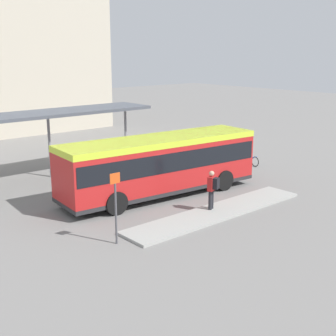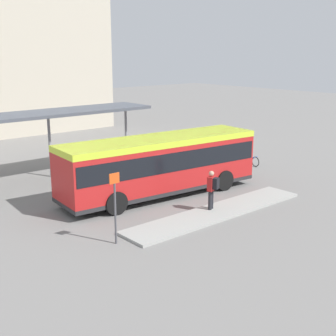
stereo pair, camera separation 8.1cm
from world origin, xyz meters
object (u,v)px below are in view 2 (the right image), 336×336
Objects in this scene: platform_sign at (115,205)px; bicycle_orange at (242,158)px; pedestrian_waiting at (212,187)px; bicycle_blue at (251,160)px; city_bus at (160,162)px.

bicycle_orange is at bearing 21.75° from platform_sign.
pedestrian_waiting reaches higher than bicycle_blue.
city_bus is 3.52m from pedestrian_waiting.
pedestrian_waiting is 1.17× the size of bicycle_orange.
platform_sign reaches higher than bicycle_orange.
city_bus reaches higher than platform_sign.
city_bus is 7.06× the size of bicycle_blue.
bicycle_blue is at bearing 12.89° from city_bus.
pedestrian_waiting is at bearing -81.69° from city_bus.
bicycle_blue is at bearing -82.74° from pedestrian_waiting.
bicycle_orange is at bearing -170.00° from bicycle_blue.
pedestrian_waiting is at bearing -61.67° from bicycle_orange.
pedestrian_waiting is (0.19, -3.46, -0.61)m from city_bus.
platform_sign is at bearing 70.07° from pedestrian_waiting.
city_bus is 6.96× the size of bicycle_orange.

